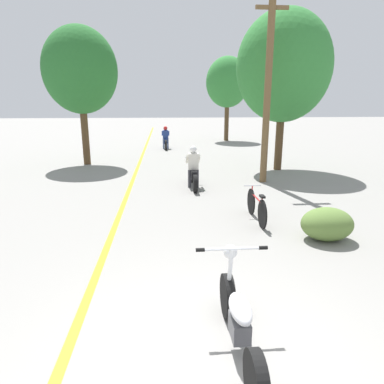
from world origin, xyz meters
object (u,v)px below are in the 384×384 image
at_px(bicycle_parked, 256,207).
at_px(motorcycle_rider_lead, 193,172).
at_px(utility_pole, 268,88).
at_px(roadside_tree_right_near, 284,67).
at_px(roadside_tree_right_far, 228,82).
at_px(motorcycle_rider_far, 166,140).
at_px(motorcycle_foreground, 239,320).
at_px(roadside_tree_left, 80,71).

bearing_deg(bicycle_parked, motorcycle_rider_lead, 109.31).
xyz_separation_m(utility_pole, roadside_tree_right_near, (1.28, 2.24, 0.90)).
xyz_separation_m(roadside_tree_right_far, motorcycle_rider_far, (-4.56, -4.21, -3.64)).
height_order(motorcycle_rider_lead, bicycle_parked, motorcycle_rider_lead).
bearing_deg(motorcycle_foreground, bicycle_parked, 72.49).
height_order(roadside_tree_left, motorcycle_rider_far, roadside_tree_left).
bearing_deg(motorcycle_rider_far, utility_pole, -69.69).
bearing_deg(motorcycle_foreground, motorcycle_rider_far, 92.26).
distance_m(roadside_tree_right_near, roadside_tree_left, 8.71).
bearing_deg(roadside_tree_left, roadside_tree_right_near, -13.28).
height_order(roadside_tree_left, motorcycle_foreground, roadside_tree_left).
bearing_deg(motorcycle_rider_lead, roadside_tree_right_near, 35.96).
relative_size(utility_pole, bicycle_parked, 3.73).
distance_m(motorcycle_rider_lead, bicycle_parked, 3.78).
relative_size(roadside_tree_left, motorcycle_rider_lead, 2.90).
bearing_deg(utility_pole, roadside_tree_left, 149.49).
xyz_separation_m(roadside_tree_right_far, bicycle_parked, (-2.45, -17.77, -3.81)).
height_order(roadside_tree_right_near, motorcycle_rider_lead, roadside_tree_right_near).
height_order(motorcycle_rider_lead, motorcycle_rider_far, motorcycle_rider_lead).
relative_size(roadside_tree_right_far, motorcycle_foreground, 2.89).
relative_size(utility_pole, roadside_tree_right_far, 1.07).
height_order(roadside_tree_right_far, motorcycle_rider_far, roadside_tree_right_far).
height_order(roadside_tree_right_far, bicycle_parked, roadside_tree_right_far).
bearing_deg(roadside_tree_right_far, bicycle_parked, -97.84).
bearing_deg(roadside_tree_right_far, motorcycle_rider_far, -137.29).
bearing_deg(utility_pole, bicycle_parked, -108.19).
distance_m(roadside_tree_left, motorcycle_foreground, 14.09).
relative_size(roadside_tree_left, motorcycle_rider_far, 2.87).
distance_m(motorcycle_rider_far, bicycle_parked, 13.72).
bearing_deg(motorcycle_foreground, roadside_tree_left, 109.01).
xyz_separation_m(roadside_tree_left, motorcycle_rider_lead, (4.58, -4.83, -3.61)).
xyz_separation_m(roadside_tree_right_near, motorcycle_rider_far, (-4.77, 7.17, -3.66)).
distance_m(utility_pole, motorcycle_foreground, 9.49).
height_order(roadside_tree_right_near, bicycle_parked, roadside_tree_right_near).
bearing_deg(utility_pole, roadside_tree_right_near, 60.15).
relative_size(roadside_tree_right_near, motorcycle_rider_far, 3.04).
height_order(roadside_tree_right_near, motorcycle_foreground, roadside_tree_right_near).
bearing_deg(roadside_tree_right_near, motorcycle_rider_far, 123.61).
distance_m(roadside_tree_right_far, roadside_tree_left, 12.51).
height_order(utility_pole, motorcycle_rider_far, utility_pole).
height_order(roadside_tree_right_near, motorcycle_rider_far, roadside_tree_right_near).
height_order(utility_pole, bicycle_parked, utility_pole).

